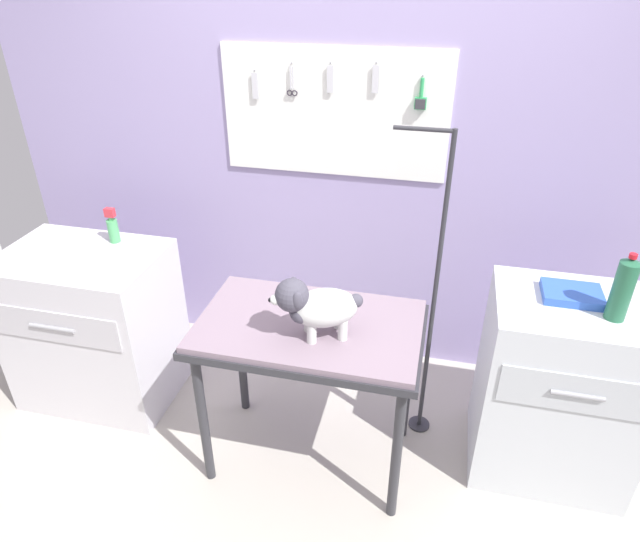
{
  "coord_description": "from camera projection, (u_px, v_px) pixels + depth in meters",
  "views": [
    {
      "loc": [
        0.48,
        -1.53,
        2.18
      ],
      "look_at": [
        0.02,
        0.41,
        1.02
      ],
      "focal_mm": 31.05,
      "sensor_mm": 36.0,
      "label": 1
    }
  ],
  "objects": [
    {
      "name": "ground",
      "position": [
        295.0,
        516.0,
        2.48
      ],
      "size": [
        4.4,
        4.0,
        0.04
      ],
      "primitive_type": "cube",
      "color": "#AFA99C"
    },
    {
      "name": "rear_wall_panel",
      "position": [
        354.0,
        171.0,
        2.97
      ],
      "size": [
        4.0,
        0.11,
        2.3
      ],
      "color": "#9F91C3",
      "rests_on": "ground"
    },
    {
      "name": "grooming_table",
      "position": [
        309.0,
        339.0,
        2.41
      ],
      "size": [
        0.98,
        0.6,
        0.8
      ],
      "color": "#2D2D33",
      "rests_on": "ground"
    },
    {
      "name": "grooming_arm",
      "position": [
        431.0,
        309.0,
        2.57
      ],
      "size": [
        0.3,
        0.11,
        1.58
      ],
      "color": "#2D2D33",
      "rests_on": "ground"
    },
    {
      "name": "dog",
      "position": [
        315.0,
        306.0,
        2.21
      ],
      "size": [
        0.37,
        0.27,
        0.28
      ],
      "color": "silver",
      "rests_on": "grooming_table"
    },
    {
      "name": "counter_left",
      "position": [
        95.0,
        326.0,
        2.97
      ],
      "size": [
        0.8,
        0.58,
        0.87
      ],
      "color": "silver",
      "rests_on": "ground"
    },
    {
      "name": "cabinet_right",
      "position": [
        558.0,
        388.0,
        2.51
      ],
      "size": [
        0.68,
        0.54,
        0.92
      ],
      "color": "silver",
      "rests_on": "ground"
    },
    {
      "name": "shampoo_bottle",
      "position": [
        113.0,
        228.0,
        2.84
      ],
      "size": [
        0.05,
        0.05,
        0.19
      ],
      "color": "#49A25F",
      "rests_on": "counter_left"
    },
    {
      "name": "soda_bottle",
      "position": [
        623.0,
        289.0,
        2.13
      ],
      "size": [
        0.08,
        0.08,
        0.29
      ],
      "color": "#266544",
      "rests_on": "cabinet_right"
    },
    {
      "name": "supply_tray",
      "position": [
        572.0,
        294.0,
        2.32
      ],
      "size": [
        0.24,
        0.18,
        0.04
      ],
      "color": "blue",
      "rests_on": "cabinet_right"
    }
  ]
}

